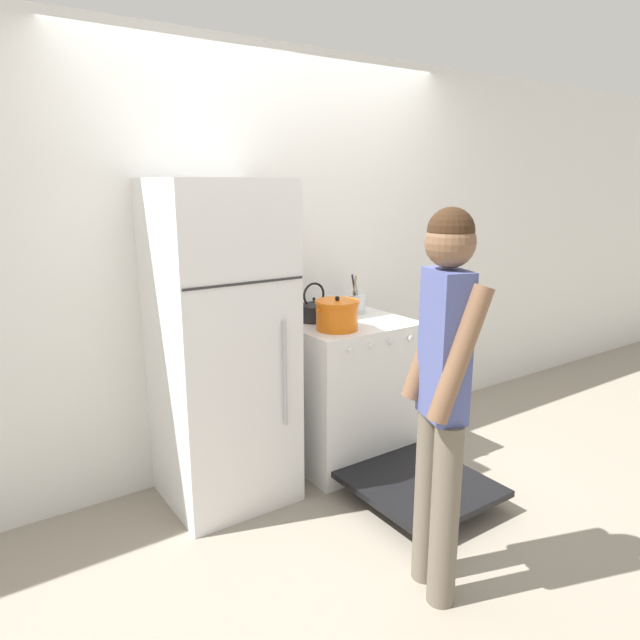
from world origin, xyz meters
name	(u,v)px	position (x,y,z in m)	size (l,w,h in m)	color
ground_plane	(281,449)	(0.00, 0.00, 0.00)	(14.00, 14.00, 0.00)	gray
wall_back	(275,261)	(0.00, 0.03, 1.27)	(10.00, 0.06, 2.55)	silver
refrigerator	(222,346)	(-0.54, -0.31, 0.89)	(0.66, 0.65, 1.78)	white
stove_range	(350,393)	(0.30, -0.36, 0.45)	(0.76, 1.38, 0.91)	white
dutch_oven_pot	(337,315)	(0.13, -0.46, 1.00)	(0.30, 0.26, 0.20)	orange
tea_kettle	(314,310)	(0.14, -0.20, 0.98)	(0.26, 0.21, 0.24)	black
utensil_jar	(357,304)	(0.49, -0.19, 0.98)	(0.11, 0.11, 0.26)	silver
person	(443,386)	(-0.14, -1.55, 0.95)	(0.34, 0.40, 1.67)	#6B6051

